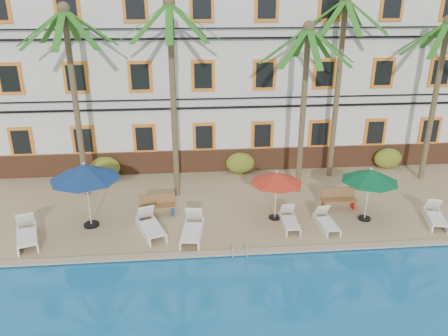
{
  "coord_description": "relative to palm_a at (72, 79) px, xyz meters",
  "views": [
    {
      "loc": [
        -2.37,
        -14.25,
        8.94
      ],
      "look_at": [
        -0.84,
        3.0,
        2.0
      ],
      "focal_mm": 35.0,
      "sensor_mm": 36.0,
      "label": 1
    }
  ],
  "objects": [
    {
      "name": "umbrella_red",
      "position": [
        8.25,
        -3.12,
        -3.52
      ],
      "size": [
        2.14,
        2.14,
        2.15
      ],
      "color": "black",
      "rests_on": "pool_deck"
    },
    {
      "name": "palm_d",
      "position": [
        11.95,
        1.18,
        0.2
      ],
      "size": [
        4.08,
        4.08,
        8.75
      ],
      "color": "brown",
      "rests_on": "pool_deck"
    },
    {
      "name": "umbrella_green",
      "position": [
        11.94,
        -3.53,
        -3.39
      ],
      "size": [
        2.3,
        2.3,
        2.3
      ],
      "color": "black",
      "rests_on": "pool_deck"
    },
    {
      "name": "palm_a",
      "position": [
        0.0,
        0.0,
        0.0
      ],
      "size": [
        4.08,
        4.08,
        8.4
      ],
      "color": "brown",
      "rests_on": "pool_deck"
    },
    {
      "name": "lounger_f",
      "position": [
        14.68,
        -4.05,
        -5.07
      ],
      "size": [
        1.12,
        1.9,
        0.85
      ],
      "color": "white",
      "rests_on": "pool_deck"
    },
    {
      "name": "palm_e",
      "position": [
        16.43,
        0.39,
        -0.33
      ],
      "size": [
        4.08,
        4.08,
        7.83
      ],
      "color": "brown",
      "rests_on": "pool_deck"
    },
    {
      "name": "bench_right",
      "position": [
        11.16,
        -2.46,
        -4.88
      ],
      "size": [
        1.5,
        0.48,
        0.93
      ],
      "color": "olive",
      "rests_on": "pool_deck"
    },
    {
      "name": "lounger_b",
      "position": [
        3.2,
        -3.83,
        -5.04
      ],
      "size": [
        1.35,
        2.1,
        0.93
      ],
      "color": "white",
      "rests_on": "pool_deck"
    },
    {
      "name": "shrub_right",
      "position": [
        15.33,
        1.92,
        -4.8
      ],
      "size": [
        1.5,
        0.9,
        1.1
      ],
      "primitive_type": "ellipsoid",
      "color": "#1F5C1A",
      "rests_on": "pool_deck"
    },
    {
      "name": "pool_deck",
      "position": [
        7.1,
        0.32,
        -5.47
      ],
      "size": [
        30.0,
        12.0,
        0.25
      ],
      "primitive_type": "cube",
      "color": "tan",
      "rests_on": "ground"
    },
    {
      "name": "pool_coping",
      "position": [
        7.1,
        -5.58,
        -5.32
      ],
      "size": [
        30.0,
        0.35,
        0.06
      ],
      "primitive_type": "cube",
      "color": "tan",
      "rests_on": "pool_deck"
    },
    {
      "name": "palm_c",
      "position": [
        9.85,
        -0.59,
        -0.42
      ],
      "size": [
        4.08,
        4.08,
        7.68
      ],
      "color": "brown",
      "rests_on": "pool_deck"
    },
    {
      "name": "shrub_mid",
      "position": [
        7.42,
        1.92,
        -4.8
      ],
      "size": [
        1.5,
        0.9,
        1.1
      ],
      "primitive_type": "ellipsoid",
      "color": "#1F5C1A",
      "rests_on": "pool_deck"
    },
    {
      "name": "lounger_a",
      "position": [
        -1.38,
        -4.07,
        -5.04
      ],
      "size": [
        1.3,
        2.11,
        0.94
      ],
      "color": "white",
      "rests_on": "pool_deck"
    },
    {
      "name": "umbrella_blue",
      "position": [
        0.78,
        -3.08,
        -3.01
      ],
      "size": [
        2.74,
        2.74,
        2.73
      ],
      "color": "black",
      "rests_on": "pool_deck"
    },
    {
      "name": "shrub_left",
      "position": [
        0.57,
        1.92,
        -4.8
      ],
      "size": [
        1.5,
        0.9,
        1.1
      ],
      "primitive_type": "ellipsoid",
      "color": "#1F5C1A",
      "rests_on": "pool_deck"
    },
    {
      "name": "lounger_c",
      "position": [
        4.82,
        -4.28,
        -5.03
      ],
      "size": [
        1.01,
        2.15,
        0.98
      ],
      "color": "white",
      "rests_on": "pool_deck"
    },
    {
      "name": "pool_ladder",
      "position": [
        6.44,
        -5.68,
        -5.35
      ],
      "size": [
        0.54,
        0.74,
        0.74
      ],
      "color": "silver",
      "rests_on": "ground"
    },
    {
      "name": "bench_left",
      "position": [
        3.37,
        -2.4,
        -4.88
      ],
      "size": [
        1.55,
        0.67,
        0.93
      ],
      "color": "olive",
      "rests_on": "pool_deck"
    },
    {
      "name": "hotel_building",
      "position": [
        7.1,
        5.3,
        -0.22
      ],
      "size": [
        25.4,
        6.44,
        10.22
      ],
      "color": "silver",
      "rests_on": "pool_deck"
    },
    {
      "name": "lounger_d",
      "position": [
        8.71,
        -3.8,
        -5.09
      ],
      "size": [
        0.64,
        1.68,
        0.78
      ],
      "color": "white",
      "rests_on": "pool_deck"
    },
    {
      "name": "palm_b",
      "position": [
        4.2,
        -0.43,
        0.14
      ],
      "size": [
        4.08,
        4.08,
        8.64
      ],
      "color": "brown",
      "rests_on": "pool_deck"
    },
    {
      "name": "lounger_e",
      "position": [
        10.15,
        -4.03,
        -5.1
      ],
      "size": [
        0.69,
        1.67,
        0.77
      ],
      "color": "white",
      "rests_on": "pool_deck"
    },
    {
      "name": "ground",
      "position": [
        7.1,
        -4.68,
        -5.6
      ],
      "size": [
        100.0,
        100.0,
        0.0
      ],
      "primitive_type": "plane",
      "color": "#384C23",
      "rests_on": "ground"
    }
  ]
}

